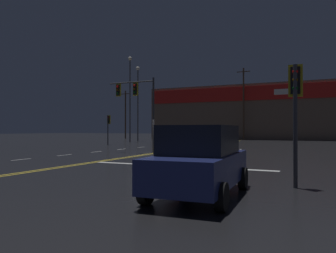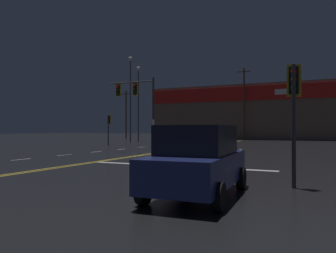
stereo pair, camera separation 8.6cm
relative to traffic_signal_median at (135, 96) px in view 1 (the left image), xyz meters
The scene contains 10 objects.
ground_plane 4.63m from the traffic_signal_median, 17.86° to the right, with size 200.00×200.00×0.00m, color black.
road_markings 5.30m from the traffic_signal_median, 34.44° to the right, with size 14.42×60.00×0.01m.
traffic_signal_median is the anchor object (origin of this frame).
traffic_signal_corner_southeast 16.29m from the traffic_signal_median, 42.21° to the right, with size 0.42×0.36×3.77m.
traffic_signal_corner_northwest 13.24m from the traffic_signal_median, 133.63° to the left, with size 0.42×0.36×3.38m.
streetlight_near_right 24.48m from the traffic_signal_median, 119.30° to the left, with size 0.56×0.56×11.23m.
streetlight_median_approach 21.47m from the traffic_signal_median, 122.20° to the left, with size 0.56×0.56×12.01m.
parked_car 16.85m from the traffic_signal_median, 53.75° to the right, with size 2.19×4.38×1.88m.
building_backdrop 38.90m from the traffic_signal_median, 87.53° to the left, with size 35.65×10.23×9.47m.
utility_pole_row 33.18m from the traffic_signal_median, 86.56° to the left, with size 47.84×0.26×11.98m.
Camera 1 is at (10.94, -21.09, 1.78)m, focal length 35.00 mm.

